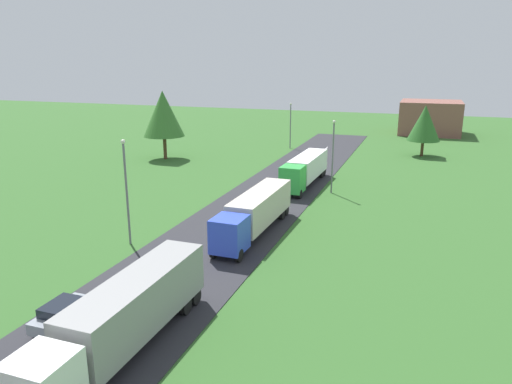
{
  "coord_description": "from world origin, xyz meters",
  "views": [
    {
      "loc": [
        15.85,
        -3.37,
        14.75
      ],
      "look_at": [
        1.33,
        37.66,
        2.76
      ],
      "focal_mm": 33.59,
      "sensor_mm": 36.0,
      "label": 1
    }
  ],
  "objects_px": {
    "lamppost_third": "(333,153)",
    "tree_birch": "(424,123)",
    "lamppost_fourth": "(290,123)",
    "car_second": "(64,314)",
    "truck_third": "(305,169)",
    "tree_maple": "(163,114)",
    "truck_second": "(255,211)",
    "lamppost_second": "(126,187)",
    "truck_lead": "(125,315)",
    "distant_building": "(430,117)"
  },
  "relations": [
    {
      "from": "truck_third",
      "to": "tree_maple",
      "type": "bearing_deg",
      "value": 160.12
    },
    {
      "from": "tree_birch",
      "to": "tree_maple",
      "type": "height_order",
      "value": "tree_maple"
    },
    {
      "from": "truck_second",
      "to": "lamppost_third",
      "type": "height_order",
      "value": "lamppost_third"
    },
    {
      "from": "distant_building",
      "to": "lamppost_second",
      "type": "bearing_deg",
      "value": -107.29
    },
    {
      "from": "tree_maple",
      "to": "lamppost_second",
      "type": "bearing_deg",
      "value": -64.76
    },
    {
      "from": "tree_maple",
      "to": "distant_building",
      "type": "distance_m",
      "value": 56.94
    },
    {
      "from": "truck_lead",
      "to": "tree_birch",
      "type": "xyz_separation_m",
      "value": [
        13.49,
        61.32,
        3.06
      ]
    },
    {
      "from": "lamppost_second",
      "to": "tree_birch",
      "type": "distance_m",
      "value": 52.96
    },
    {
      "from": "truck_lead",
      "to": "tree_maple",
      "type": "height_order",
      "value": "tree_maple"
    },
    {
      "from": "truck_third",
      "to": "lamppost_fourth",
      "type": "bearing_deg",
      "value": 109.54
    },
    {
      "from": "car_second",
      "to": "truck_third",
      "type": "bearing_deg",
      "value": 81.89
    },
    {
      "from": "truck_third",
      "to": "lamppost_second",
      "type": "distance_m",
      "value": 25.47
    },
    {
      "from": "tree_birch",
      "to": "lamppost_second",
      "type": "bearing_deg",
      "value": -114.75
    },
    {
      "from": "lamppost_fourth",
      "to": "tree_maple",
      "type": "bearing_deg",
      "value": -135.56
    },
    {
      "from": "truck_second",
      "to": "truck_third",
      "type": "height_order",
      "value": "truck_second"
    },
    {
      "from": "truck_third",
      "to": "lamppost_second",
      "type": "xyz_separation_m",
      "value": [
        -9.04,
        -23.65,
        2.79
      ]
    },
    {
      "from": "truck_lead",
      "to": "distant_building",
      "type": "bearing_deg",
      "value": 80.63
    },
    {
      "from": "car_second",
      "to": "lamppost_fourth",
      "type": "relative_size",
      "value": 0.5
    },
    {
      "from": "car_second",
      "to": "lamppost_second",
      "type": "distance_m",
      "value": 13.56
    },
    {
      "from": "truck_second",
      "to": "lamppost_second",
      "type": "distance_m",
      "value": 11.03
    },
    {
      "from": "lamppost_fourth",
      "to": "tree_birch",
      "type": "height_order",
      "value": "tree_birch"
    },
    {
      "from": "lamppost_third",
      "to": "tree_birch",
      "type": "xyz_separation_m",
      "value": [
        9.42,
        26.75,
        0.57
      ]
    },
    {
      "from": "truck_second",
      "to": "tree_birch",
      "type": "bearing_deg",
      "value": 72.74
    },
    {
      "from": "truck_second",
      "to": "lamppost_second",
      "type": "xyz_separation_m",
      "value": [
        -9.01,
        -5.72,
        2.81
      ]
    },
    {
      "from": "truck_second",
      "to": "tree_maple",
      "type": "bearing_deg",
      "value": 132.28
    },
    {
      "from": "truck_third",
      "to": "distant_building",
      "type": "relative_size",
      "value": 1.1
    },
    {
      "from": "lamppost_fourth",
      "to": "distant_building",
      "type": "xyz_separation_m",
      "value": [
        22.69,
        26.43,
        -1.02
      ]
    },
    {
      "from": "truck_second",
      "to": "truck_third",
      "type": "relative_size",
      "value": 1.03
    },
    {
      "from": "truck_third",
      "to": "tree_maple",
      "type": "height_order",
      "value": "tree_maple"
    },
    {
      "from": "lamppost_third",
      "to": "lamppost_fourth",
      "type": "relative_size",
      "value": 1.07
    },
    {
      "from": "truck_second",
      "to": "lamppost_third",
      "type": "xyz_separation_m",
      "value": [
        3.75,
        15.63,
        2.61
      ]
    },
    {
      "from": "car_second",
      "to": "lamppost_fourth",
      "type": "distance_m",
      "value": 60.43
    },
    {
      "from": "truck_third",
      "to": "distant_building",
      "type": "height_order",
      "value": "distant_building"
    },
    {
      "from": "lamppost_third",
      "to": "tree_birch",
      "type": "bearing_deg",
      "value": 70.61
    },
    {
      "from": "truck_second",
      "to": "lamppost_second",
      "type": "height_order",
      "value": "lamppost_second"
    },
    {
      "from": "lamppost_second",
      "to": "lamppost_fourth",
      "type": "xyz_separation_m",
      "value": [
        0.44,
        47.88,
        -0.5
      ]
    },
    {
      "from": "truck_third",
      "to": "car_second",
      "type": "height_order",
      "value": "truck_third"
    },
    {
      "from": "truck_third",
      "to": "tree_maple",
      "type": "relative_size",
      "value": 1.26
    },
    {
      "from": "truck_lead",
      "to": "lamppost_second",
      "type": "bearing_deg",
      "value": 123.32
    },
    {
      "from": "car_second",
      "to": "tree_maple",
      "type": "relative_size",
      "value": 0.38
    },
    {
      "from": "truck_third",
      "to": "lamppost_third",
      "type": "relative_size",
      "value": 1.57
    },
    {
      "from": "lamppost_third",
      "to": "distant_building",
      "type": "height_order",
      "value": "lamppost_third"
    },
    {
      "from": "lamppost_second",
      "to": "lamppost_fourth",
      "type": "height_order",
      "value": "lamppost_second"
    },
    {
      "from": "car_second",
      "to": "tree_birch",
      "type": "distance_m",
      "value": 63.29
    },
    {
      "from": "truck_third",
      "to": "truck_second",
      "type": "bearing_deg",
      "value": -90.11
    },
    {
      "from": "lamppost_fourth",
      "to": "distant_building",
      "type": "bearing_deg",
      "value": 49.36
    },
    {
      "from": "truck_third",
      "to": "car_second",
      "type": "relative_size",
      "value": 3.35
    },
    {
      "from": "truck_third",
      "to": "car_second",
      "type": "distance_m",
      "value": 36.38
    },
    {
      "from": "truck_lead",
      "to": "lamppost_third",
      "type": "bearing_deg",
      "value": 83.29
    },
    {
      "from": "tree_birch",
      "to": "lamppost_third",
      "type": "bearing_deg",
      "value": -109.39
    }
  ]
}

